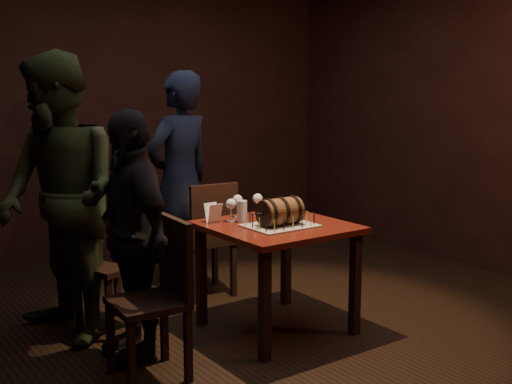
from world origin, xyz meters
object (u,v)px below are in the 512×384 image
chair_left_rear (121,253)px  person_left_front (132,235)px  chair_back (209,233)px  person_back (180,180)px  wine_glass_left (231,205)px  wine_glass_right (258,199)px  barrel_cake (280,212)px  chair_left_front (160,289)px  wine_glass_mid (238,201)px  pub_table (277,240)px  person_left_rear (58,199)px  pint_of_ale (242,212)px

chair_left_rear → person_left_front: person_left_front is taller
chair_back → person_back: person_back is taller
wine_glass_left → person_left_front: bearing=-174.2°
wine_glass_left → wine_glass_right: bearing=13.5°
barrel_cake → person_left_front: bearing=165.6°
barrel_cake → chair_left_front: barrel_cake is taller
wine_glass_left → person_back: 1.06m
wine_glass_right → wine_glass_left: bearing=-166.5°
wine_glass_right → chair_left_rear: chair_left_rear is taller
wine_glass_mid → wine_glass_right: size_ratio=1.00×
wine_glass_mid → wine_glass_left: bearing=-139.8°
pub_table → person_left_front: size_ratio=0.58×
wine_glass_left → person_left_rear: 1.14m
wine_glass_mid → pint_of_ale: 0.18m
barrel_cake → person_left_rear: size_ratio=0.18×
barrel_cake → wine_glass_mid: (-0.05, 0.43, 0.01)m
pint_of_ale → chair_back: size_ratio=0.16×
pint_of_ale → chair_left_front: 0.95m
person_left_front → wine_glass_left: bearing=98.7°
pub_table → person_back: 1.33m
pint_of_ale → person_back: size_ratio=0.08×
person_back → person_left_rear: bearing=12.4°
wine_glass_right → person_left_rear: bearing=164.5°
wine_glass_mid → wine_glass_right: same height
person_left_rear → person_left_front: size_ratio=1.23×
pub_table → person_left_front: person_left_front is taller
chair_left_rear → barrel_cake: bearing=-44.0°
chair_back → person_left_rear: bearing=-171.6°
chair_back → chair_left_front: (-0.96, -1.05, 0.00)m
pub_table → barrel_cake: barrel_cake is taller
chair_back → wine_glass_right: bearing=-81.7°
wine_glass_mid → chair_left_rear: (-0.75, 0.34, -0.34)m
barrel_cake → pub_table: bearing=68.1°
chair_back → pub_table: bearing=-89.0°
chair_left_rear → chair_back: bearing=11.5°
pub_table → chair_back: bearing=91.0°
wine_glass_right → pub_table: bearing=-101.6°
wine_glass_right → chair_left_rear: 1.04m
barrel_cake → person_left_rear: person_left_rear is taller
chair_back → chair_left_rear: 0.84m
wine_glass_mid → person_left_front: bearing=-168.4°
barrel_cake → wine_glass_mid: barrel_cake is taller
barrel_cake → wine_glass_left: size_ratio=2.11×
person_back → person_left_rear: person_left_rear is taller
wine_glass_mid → chair_left_front: 1.10m
chair_left_rear → person_left_rear: size_ratio=0.49×
wine_glass_mid → wine_glass_right: 0.15m
wine_glass_mid → chair_left_front: chair_left_front is taller
barrel_cake → person_left_front: person_left_front is taller
pub_table → chair_left_front: chair_left_front is taller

